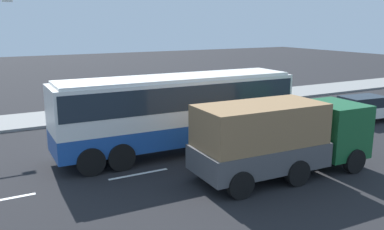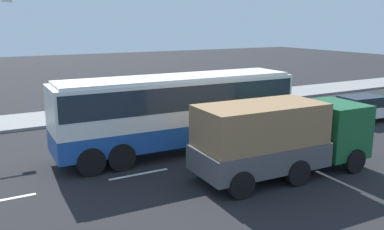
{
  "view_description": "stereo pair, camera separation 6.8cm",
  "coord_description": "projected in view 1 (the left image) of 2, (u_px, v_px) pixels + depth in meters",
  "views": [
    {
      "loc": [
        -6.95,
        -16.09,
        5.72
      ],
      "look_at": [
        1.79,
        -0.22,
        1.59
      ],
      "focal_mm": 38.07,
      "sensor_mm": 36.0,
      "label": 1
    },
    {
      "loc": [
        -7.01,
        -16.06,
        5.72
      ],
      "look_at": [
        1.79,
        -0.22,
        1.59
      ],
      "focal_mm": 38.07,
      "sensor_mm": 36.0,
      "label": 2
    }
  ],
  "objects": [
    {
      "name": "ground_plane",
      "position": [
        155.0,
        153.0,
        18.28
      ],
      "size": [
        120.0,
        120.0,
        0.0
      ],
      "primitive_type": "plane",
      "color": "black"
    },
    {
      "name": "pedestrian_at_crossing",
      "position": [
        158.0,
        97.0,
        26.25
      ],
      "size": [
        0.32,
        0.32,
        1.53
      ],
      "rotation": [
        0.0,
        0.0,
        4.13
      ],
      "color": "#38334C",
      "rests_on": "sidewalk_curb"
    },
    {
      "name": "pedestrian_near_curb",
      "position": [
        210.0,
        87.0,
        29.18
      ],
      "size": [
        0.32,
        0.32,
        1.78
      ],
      "rotation": [
        0.0,
        0.0,
        5.68
      ],
      "color": "#38334C",
      "rests_on": "sidewalk_curb"
    },
    {
      "name": "sidewalk_curb",
      "position": [
        98.0,
        113.0,
        25.88
      ],
      "size": [
        80.0,
        4.0,
        0.15
      ],
      "primitive_type": "cube",
      "color": "gray",
      "rests_on": "ground_plane"
    },
    {
      "name": "lane_centreline",
      "position": [
        214.0,
        160.0,
        17.3
      ],
      "size": [
        43.79,
        0.16,
        0.01
      ],
      "color": "white",
      "rests_on": "ground_plane"
    },
    {
      "name": "car_white_minivan",
      "position": [
        364.0,
        108.0,
        23.91
      ],
      "size": [
        4.75,
        2.24,
        1.51
      ],
      "rotation": [
        0.0,
        0.0,
        -0.1
      ],
      "color": "white",
      "rests_on": "ground_plane"
    },
    {
      "name": "cargo_truck",
      "position": [
        281.0,
        136.0,
        15.29
      ],
      "size": [
        7.13,
        2.74,
        2.86
      ],
      "rotation": [
        0.0,
        0.0,
        -0.03
      ],
      "color": "#19592D",
      "rests_on": "ground_plane"
    },
    {
      "name": "coach_bus",
      "position": [
        178.0,
        105.0,
        18.02
      ],
      "size": [
        10.93,
        2.83,
        3.43
      ],
      "rotation": [
        0.0,
        0.0,
        -0.02
      ],
      "color": "#1E4C9E",
      "rests_on": "ground_plane"
    }
  ]
}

